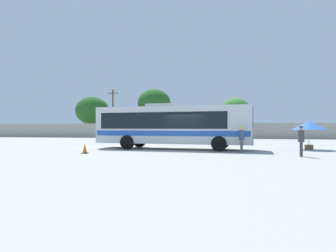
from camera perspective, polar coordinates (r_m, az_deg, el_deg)
The scene contains 14 objects.
ground_plane at distance 30.54m, azimuth 5.55°, elevation -3.31°, with size 300.00×300.00×0.00m, color #A3A099.
perimeter_wall at distance 43.03m, azimuth 6.95°, elevation -0.93°, with size 80.00×0.30×2.24m, color #9E998C.
coach_bus_silver_blue at distance 21.71m, azimuth 0.62°, elevation 0.23°, with size 11.72×3.70×3.39m.
attendant_by_bus_door at distance 19.22m, azimuth 14.27°, elevation -2.25°, with size 0.33×0.33×1.68m.
passenger_waiting_on_apron at distance 17.66m, azimuth 24.71°, elevation -2.40°, with size 0.39×0.39×1.69m.
vendor_umbrella_near_gate_blue at distance 23.33m, azimuth 25.96°, elevation 0.05°, with size 2.35×2.35×2.09m.
parked_car_leftmost_maroon at distance 41.22m, azimuth -6.17°, elevation -1.43°, with size 4.47×1.99×1.47m.
parked_car_second_grey at distance 39.68m, azimuth 1.83°, elevation -1.46°, with size 4.15×2.25×1.51m.
parked_car_third_maroon at distance 38.46m, azimuth 10.66°, elevation -1.53°, with size 4.18×2.13×1.44m.
utility_pole_near at distance 49.24m, azimuth -10.79°, elevation 2.68°, with size 1.80×0.30×7.94m.
roadside_tree_left at distance 53.71m, azimuth -14.68°, elevation 2.95°, with size 5.86×5.86×7.12m.
roadside_tree_midleft at distance 49.32m, azimuth -2.75°, elevation 4.51°, with size 5.58×5.58×8.10m.
roadside_tree_midright at distance 46.96m, azimuth 13.09°, elevation 2.93°, with size 4.71×4.71×6.24m.
traffic_cone_on_apron at distance 18.83m, azimuth -16.04°, elevation -4.26°, with size 0.36×0.36×0.64m.
Camera 1 is at (2.56, -20.39, 1.63)m, focal length 31.00 mm.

